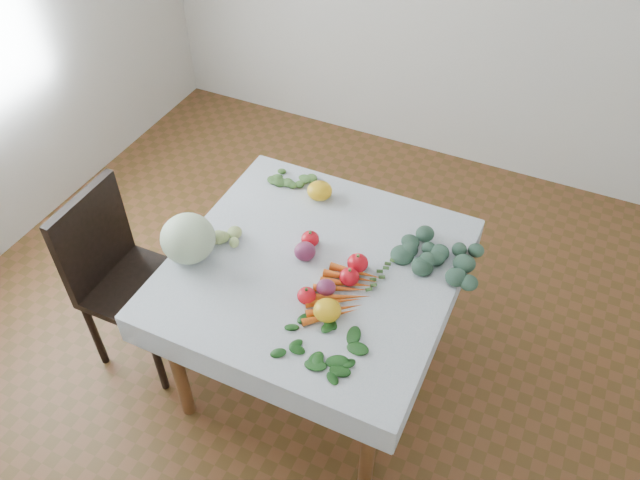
# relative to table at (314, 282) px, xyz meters

# --- Properties ---
(ground) EXTENTS (4.00, 4.00, 0.00)m
(ground) POSITION_rel_table_xyz_m (0.00, 0.00, -0.65)
(ground) COLOR brown
(table) EXTENTS (1.00, 1.00, 0.75)m
(table) POSITION_rel_table_xyz_m (0.00, 0.00, 0.00)
(table) COLOR brown
(table) RESTS_ON ground
(tablecloth) EXTENTS (1.12, 1.12, 0.01)m
(tablecloth) POSITION_rel_table_xyz_m (0.00, 0.00, 0.10)
(tablecloth) COLOR white
(tablecloth) RESTS_ON table
(chair) EXTENTS (0.42, 0.42, 0.92)m
(chair) POSITION_rel_table_xyz_m (-0.88, -0.21, -0.13)
(chair) COLOR black
(chair) RESTS_ON ground
(cabbage) EXTENTS (0.24, 0.24, 0.20)m
(cabbage) POSITION_rel_table_xyz_m (-0.48, -0.17, 0.20)
(cabbage) COLOR #AFC7A6
(cabbage) RESTS_ON tablecloth
(tomato_a) EXTENTS (0.09, 0.09, 0.07)m
(tomato_a) POSITION_rel_table_xyz_m (0.17, -0.03, 0.14)
(tomato_a) COLOR red
(tomato_a) RESTS_ON tablecloth
(tomato_b) EXTENTS (0.09, 0.09, 0.07)m
(tomato_b) POSITION_rel_table_xyz_m (0.17, 0.05, 0.14)
(tomato_b) COLOR red
(tomato_b) RESTS_ON tablecloth
(tomato_c) EXTENTS (0.09, 0.09, 0.06)m
(tomato_c) POSITION_rel_table_xyz_m (0.06, -0.18, 0.13)
(tomato_c) COLOR red
(tomato_c) RESTS_ON tablecloth
(tomato_d) EXTENTS (0.09, 0.09, 0.07)m
(tomato_d) POSITION_rel_table_xyz_m (-0.06, 0.10, 0.14)
(tomato_d) COLOR red
(tomato_d) RESTS_ON tablecloth
(heirloom_back) EXTENTS (0.14, 0.14, 0.08)m
(heirloom_back) POSITION_rel_table_xyz_m (-0.16, 0.39, 0.14)
(heirloom_back) COLOR yellow
(heirloom_back) RESTS_ON tablecloth
(heirloom_front) EXTENTS (0.14, 0.14, 0.07)m
(heirloom_front) POSITION_rel_table_xyz_m (0.16, -0.22, 0.14)
(heirloom_front) COLOR yellow
(heirloom_front) RESTS_ON tablecloth
(onion_a) EXTENTS (0.10, 0.10, 0.06)m
(onion_a) POSITION_rel_table_xyz_m (0.11, -0.12, 0.13)
(onion_a) COLOR #521736
(onion_a) RESTS_ON tablecloth
(onion_b) EXTENTS (0.09, 0.09, 0.08)m
(onion_b) POSITION_rel_table_xyz_m (-0.05, 0.02, 0.14)
(onion_b) COLOR #521736
(onion_b) RESTS_ON tablecloth
(tomatillo_cluster) EXTENTS (0.16, 0.10, 0.05)m
(tomatillo_cluster) POSITION_rel_table_xyz_m (-0.39, -0.02, 0.13)
(tomatillo_cluster) COLOR #AFCC75
(tomatillo_cluster) RESTS_ON tablecloth
(carrot_bunch) EXTENTS (0.22, 0.36, 0.03)m
(carrot_bunch) POSITION_rel_table_xyz_m (0.17, -0.10, 0.12)
(carrot_bunch) COLOR orange
(carrot_bunch) RESTS_ON tablecloth
(kale_bunch) EXTENTS (0.36, 0.32, 0.05)m
(kale_bunch) POSITION_rel_table_xyz_m (0.44, 0.27, 0.13)
(kale_bunch) COLOR #355647
(kale_bunch) RESTS_ON tablecloth
(basil_bunch) EXTENTS (0.31, 0.23, 0.01)m
(basil_bunch) POSITION_rel_table_xyz_m (0.18, -0.35, 0.11)
(basil_bunch) COLOR #194E18
(basil_bunch) RESTS_ON tablecloth
(dill_bunch) EXTENTS (0.19, 0.19, 0.02)m
(dill_bunch) POSITION_rel_table_xyz_m (-0.32, 0.44, 0.11)
(dill_bunch) COLOR #4D7134
(dill_bunch) RESTS_ON tablecloth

